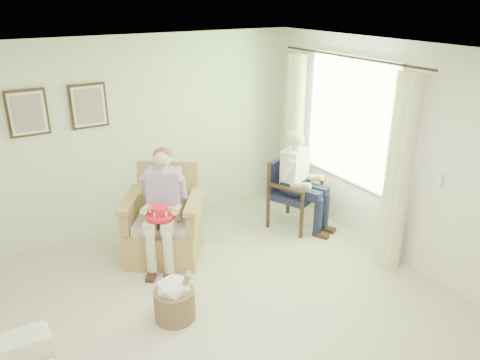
{
  "coord_description": "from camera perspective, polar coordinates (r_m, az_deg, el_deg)",
  "views": [
    {
      "loc": [
        -1.76,
        -3.11,
        3.09
      ],
      "look_at": [
        0.83,
        1.22,
        1.05
      ],
      "focal_mm": 35.0,
      "sensor_mm": 36.0,
      "label": 1
    }
  ],
  "objects": [
    {
      "name": "back_wall",
      "position": [
        6.37,
        -13.63,
        5.08
      ],
      "size": [
        5.0,
        0.04,
        2.6
      ],
      "primitive_type": "cube",
      "color": "silver",
      "rests_on": "ground"
    },
    {
      "name": "person_dark",
      "position": [
        6.37,
        7.27,
        0.69
      ],
      "size": [
        0.4,
        0.63,
        1.35
      ],
      "rotation": [
        0.0,
        0.0,
        0.41
      ],
      "color": "#171834",
      "rests_on": "ground"
    },
    {
      "name": "wicker_armchair",
      "position": [
        5.9,
        -9.3,
        -5.91
      ],
      "size": [
        0.88,
        0.87,
        1.12
      ],
      "rotation": [
        0.0,
        0.0,
        -0.6
      ],
      "color": "tan",
      "rests_on": "ground"
    },
    {
      "name": "right_wall",
      "position": [
        5.57,
        21.74,
        1.66
      ],
      "size": [
        0.04,
        5.5,
        2.6
      ],
      "primitive_type": "cube",
      "color": "silver",
      "rests_on": "ground"
    },
    {
      "name": "person_wicker",
      "position": [
        5.57,
        -9.01,
        -2.29
      ],
      "size": [
        0.4,
        0.63,
        1.39
      ],
      "rotation": [
        0.0,
        0.0,
        -0.6
      ],
      "color": "beige",
      "rests_on": "ground"
    },
    {
      "name": "curtain_left",
      "position": [
        5.62,
        18.72,
        0.62
      ],
      "size": [
        0.34,
        0.34,
        2.3
      ],
      "primitive_type": "cylinder",
      "color": "beige",
      "rests_on": "ground"
    },
    {
      "name": "red_hat",
      "position": [
        5.43,
        -9.74,
        -4.05
      ],
      "size": [
        0.33,
        0.33,
        0.14
      ],
      "color": "red",
      "rests_on": "person_wicker"
    },
    {
      "name": "framed_print_right",
      "position": [
        6.11,
        -17.96,
        8.58
      ],
      "size": [
        0.45,
        0.05,
        0.55
      ],
      "color": "#382114",
      "rests_on": "back_wall"
    },
    {
      "name": "framed_print_left",
      "position": [
        5.99,
        -24.47,
        7.44
      ],
      "size": [
        0.45,
        0.05,
        0.55
      ],
      "color": "#382114",
      "rests_on": "back_wall"
    },
    {
      "name": "curtain_right",
      "position": [
        6.96,
        6.61,
        5.69
      ],
      "size": [
        0.34,
        0.34,
        2.3
      ],
      "primitive_type": "cylinder",
      "color": "beige",
      "rests_on": "ground"
    },
    {
      "name": "floor",
      "position": [
        4.72,
        -1.07,
        -18.84
      ],
      "size": [
        5.5,
        5.5,
        0.0
      ],
      "primitive_type": "plane",
      "color": "beige",
      "rests_on": "ground"
    },
    {
      "name": "ceiling",
      "position": [
        3.6,
        -1.37,
        14.23
      ],
      "size": [
        5.0,
        5.5,
        0.02
      ],
      "primitive_type": "cube",
      "color": "white",
      "rests_on": "back_wall"
    },
    {
      "name": "hatbox",
      "position": [
        4.87,
        -7.98,
        -14.04
      ],
      "size": [
        0.53,
        0.53,
        0.61
      ],
      "color": "#A37F58",
      "rests_on": "ground"
    },
    {
      "name": "wood_armchair",
      "position": [
        6.58,
        6.32,
        -1.1
      ],
      "size": [
        0.62,
        0.58,
        0.95
      ],
      "rotation": [
        0.0,
        0.0,
        0.41
      ],
      "color": "black",
      "rests_on": "ground"
    },
    {
      "name": "window",
      "position": [
        6.22,
        13.27,
        7.43
      ],
      "size": [
        0.13,
        2.5,
        1.63
      ],
      "color": "#2D6B23",
      "rests_on": "right_wall"
    }
  ]
}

